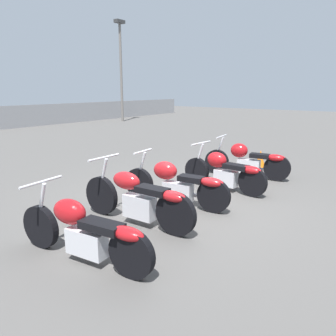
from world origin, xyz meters
The scene contains 8 objects.
ground_plane centered at (0.00, 0.00, 0.00)m, with size 60.00×60.00×0.00m, color #514F4C.
light_pole_left centered at (11.23, 12.26, 3.83)m, with size 0.70×0.35×6.36m.
motorcycle_slot_0 centered at (-2.50, -0.28, 0.41)m, with size 0.66×2.11×0.96m.
motorcycle_slot_1 centered at (-1.22, -0.03, 0.43)m, with size 0.69×2.19×1.03m.
motorcycle_slot_2 centered at (-0.12, -0.01, 0.42)m, with size 0.58×2.18×0.97m.
motorcycle_slot_3 centered at (1.25, -0.32, 0.42)m, with size 0.69×1.99×0.97m.
motorcycle_slot_4 centered at (2.55, -0.28, 0.42)m, with size 0.68×2.11×0.98m.
traffic_cone_near centered at (3.63, -0.20, 0.25)m, with size 0.30×0.30×0.51m.
Camera 1 is at (-4.91, -3.31, 2.12)m, focal length 35.00 mm.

